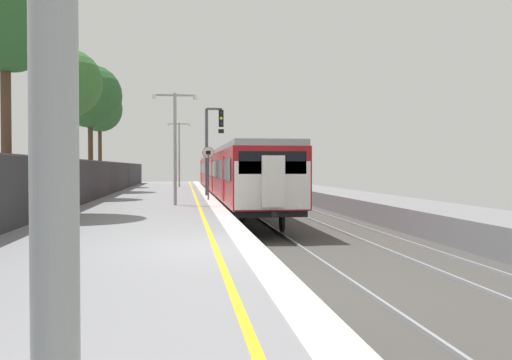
% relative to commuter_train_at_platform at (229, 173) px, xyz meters
% --- Properties ---
extents(ground, '(17.40, 110.00, 1.21)m').
position_rel_commuter_train_at_platform_xyz_m(ground, '(0.54, -27.41, -1.88)').
color(ground, gray).
extents(commuter_train_at_platform, '(2.83, 39.74, 3.81)m').
position_rel_commuter_train_at_platform_xyz_m(commuter_train_at_platform, '(0.00, 0.00, 0.00)').
color(commuter_train_at_platform, maroon).
rests_on(commuter_train_at_platform, ground).
extents(signal_gantry, '(1.10, 0.24, 5.14)m').
position_rel_commuter_train_at_platform_xyz_m(signal_gantry, '(-1.48, -5.85, 1.94)').
color(signal_gantry, '#47474C').
rests_on(signal_gantry, ground).
extents(speed_limit_sign, '(0.59, 0.08, 2.70)m').
position_rel_commuter_train_at_platform_xyz_m(speed_limit_sign, '(-1.85, -10.34, 0.45)').
color(speed_limit_sign, '#59595B').
rests_on(speed_limit_sign, ground).
extents(platform_lamp_mid, '(2.00, 0.20, 4.90)m').
position_rel_commuter_train_at_platform_xyz_m(platform_lamp_mid, '(-3.45, -14.10, 1.67)').
color(platform_lamp_mid, '#93999E').
rests_on(platform_lamp_mid, ground).
extents(platform_lamp_far, '(2.00, 0.20, 5.43)m').
position_rel_commuter_train_at_platform_xyz_m(platform_lamp_far, '(-3.45, 9.22, 1.95)').
color(platform_lamp_far, '#93999E').
rests_on(platform_lamp_far, ground).
extents(background_tree_left, '(3.74, 3.74, 8.36)m').
position_rel_commuter_train_at_platform_xyz_m(background_tree_left, '(-9.97, 9.30, 5.07)').
color(background_tree_left, '#473323').
rests_on(background_tree_left, ground).
extents(background_tree_centre, '(4.50, 4.50, 9.40)m').
position_rel_commuter_train_at_platform_xyz_m(background_tree_centre, '(-9.09, -18.81, 5.76)').
color(background_tree_centre, '#473323').
rests_on(background_tree_centre, ground).
extents(background_tree_right, '(4.28, 4.28, 8.62)m').
position_rel_commuter_train_at_platform_xyz_m(background_tree_right, '(-9.25, 0.31, 5.10)').
color(background_tree_right, '#473323').
rests_on(background_tree_right, ground).
extents(background_tree_back, '(3.56, 3.56, 7.87)m').
position_rel_commuter_train_at_platform_xyz_m(background_tree_back, '(-9.05, -8.23, 4.73)').
color(background_tree_back, '#473323').
rests_on(background_tree_back, ground).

